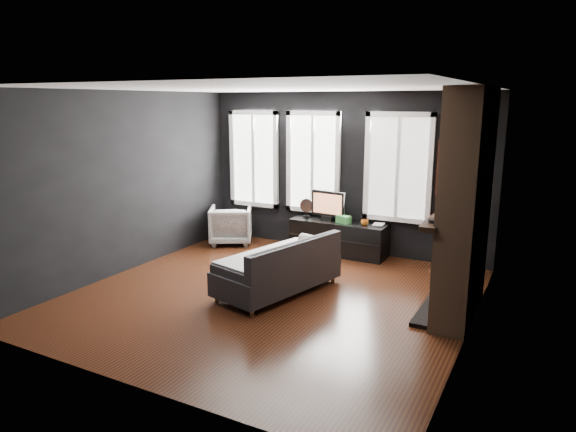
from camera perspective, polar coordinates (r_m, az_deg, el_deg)
The scene contains 18 objects.
floor at distance 6.92m, azimuth -1.91°, elevation -8.91°, with size 5.00×5.00×0.00m, color black.
ceiling at distance 6.44m, azimuth -2.10°, elevation 14.03°, with size 5.00×5.00×0.00m, color white.
wall_back at distance 8.78m, azimuth 6.16°, elevation 4.78°, with size 5.00×0.02×2.70m, color black.
wall_left at distance 8.07m, azimuth -17.62°, elevation 3.56°, with size 0.02×5.00×2.70m, color black.
wall_right at distance 5.75m, azimuth 20.15°, elevation -0.12°, with size 0.02×5.00×2.70m, color black.
windows at distance 8.84m, azimuth 3.46°, elevation 11.58°, with size 4.00×0.16×1.76m, color white, non-canonical shape.
fireplace at distance 6.36m, azimuth 19.14°, elevation 1.13°, with size 0.70×1.62×2.70m, color #93724C, non-canonical shape.
sofa at distance 6.96m, azimuth -1.15°, elevation -5.43°, with size 0.89×1.78×0.77m, color #252527, non-canonical shape.
stripe_pillow at distance 7.06m, azimuth 2.14°, elevation -3.75°, with size 0.07×0.29×0.29m, color gray.
armchair at distance 9.38m, azimuth -6.38°, elevation -0.78°, with size 0.73×0.68×0.75m, color silver.
media_console at distance 8.74m, azimuth 5.66°, elevation -2.40°, with size 1.64×0.51×0.57m, color black, non-canonical shape.
monitor at distance 8.71m, azimuth 4.49°, elevation 1.38°, with size 0.63×0.13×0.56m, color black, non-canonical shape.
desk_fan at distance 8.90m, azimuth 2.10°, elevation 0.95°, with size 0.24×0.24×0.34m, color gray, non-canonical shape.
mug at distance 8.43m, azimuth 8.51°, elevation -0.64°, with size 0.12×0.09×0.12m, color #C76415.
book at distance 8.49m, azimuth 9.49°, elevation -0.18°, with size 0.17×0.02×0.23m, color gray.
storage_box at distance 8.55m, azimuth 6.20°, elevation -0.36°, with size 0.23×0.15×0.12m, color #2F7732.
mantel_vase at distance 6.84m, azimuth 17.66°, elevation 1.83°, with size 0.20×0.21×0.20m, color yellow.
mantel_clock at distance 5.90m, azimuth 15.83°, elevation -0.53°, with size 0.12×0.12×0.04m, color black.
Camera 1 is at (3.21, -5.58, 2.55)m, focal length 32.00 mm.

